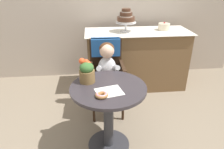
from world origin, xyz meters
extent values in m
plane|color=gray|center=(0.00, 0.00, 0.00)|extent=(8.00, 8.00, 0.00)
cylinder|color=#332D33|center=(0.00, 0.00, 0.70)|extent=(0.72, 0.72, 0.03)
cylinder|color=#333338|center=(0.00, 0.00, 0.34)|extent=(0.10, 0.10, 0.69)
cylinder|color=#333338|center=(0.00, 0.00, 0.01)|extent=(0.44, 0.44, 0.02)
cube|color=#332114|center=(0.03, 0.60, 0.47)|extent=(0.42, 0.42, 0.04)
cube|color=#332114|center=(0.03, 0.79, 0.72)|extent=(0.40, 0.04, 0.46)
cube|color=#332114|center=(-0.16, 0.60, 0.58)|extent=(0.04, 0.38, 0.18)
cube|color=#332114|center=(0.22, 0.60, 0.58)|extent=(0.04, 0.38, 0.18)
cube|color=#1E4C8C|center=(0.03, 0.79, 0.84)|extent=(0.36, 0.11, 0.22)
cylinder|color=#332114|center=(-0.15, 0.42, 0.23)|extent=(0.03, 0.03, 0.45)
cylinder|color=#332114|center=(0.21, 0.42, 0.23)|extent=(0.03, 0.03, 0.45)
cylinder|color=#332114|center=(-0.15, 0.78, 0.23)|extent=(0.03, 0.03, 0.45)
cylinder|color=#332114|center=(0.21, 0.78, 0.23)|extent=(0.03, 0.03, 0.45)
ellipsoid|color=silver|center=(0.03, 0.58, 0.64)|extent=(0.22, 0.16, 0.30)
sphere|color=#E0B293|center=(0.03, 0.57, 0.87)|extent=(0.17, 0.17, 0.17)
ellipsoid|color=#4C2D19|center=(0.03, 0.59, 0.89)|extent=(0.17, 0.17, 0.14)
cylinder|color=silver|center=(-0.06, 0.49, 0.69)|extent=(0.08, 0.23, 0.13)
sphere|color=#E0B293|center=(-0.05, 0.41, 0.62)|extent=(0.06, 0.06, 0.06)
cylinder|color=silver|center=(0.13, 0.49, 0.69)|extent=(0.08, 0.23, 0.13)
sphere|color=#E0B293|center=(0.12, 0.41, 0.62)|extent=(0.06, 0.06, 0.06)
cylinder|color=#3F4760|center=(-0.02, 0.50, 0.53)|extent=(0.09, 0.22, 0.09)
cylinder|color=#3F4760|center=(-0.02, 0.39, 0.36)|extent=(0.08, 0.08, 0.26)
cylinder|color=#3F4760|center=(0.09, 0.50, 0.53)|extent=(0.09, 0.22, 0.09)
cylinder|color=#3F4760|center=(0.09, 0.39, 0.36)|extent=(0.08, 0.08, 0.26)
cube|color=white|center=(0.00, -0.10, 0.72)|extent=(0.27, 0.24, 0.00)
torus|color=#AD7542|center=(-0.07, -0.17, 0.74)|extent=(0.11, 0.11, 0.03)
torus|color=pink|center=(-0.07, -0.17, 0.75)|extent=(0.10, 0.10, 0.02)
cylinder|color=brown|center=(-0.19, 0.12, 0.78)|extent=(0.15, 0.15, 0.12)
ellipsoid|color=#38662D|center=(-0.19, 0.12, 0.87)|extent=(0.14, 0.14, 0.10)
sphere|color=#E54C23|center=(-0.16, 0.12, 0.87)|extent=(0.06, 0.06, 0.06)
sphere|color=#E54C23|center=(-0.18, 0.14, 0.90)|extent=(0.06, 0.06, 0.06)
sphere|color=#E54C23|center=(-0.20, 0.16, 0.91)|extent=(0.06, 0.06, 0.06)
sphere|color=#E54C23|center=(-0.24, 0.15, 0.93)|extent=(0.06, 0.06, 0.06)
sphere|color=#E54C23|center=(-0.21, 0.10, 0.89)|extent=(0.06, 0.06, 0.06)
sphere|color=#E54C23|center=(-0.20, 0.08, 0.87)|extent=(0.05, 0.05, 0.05)
sphere|color=#E54C23|center=(-0.18, 0.10, 0.88)|extent=(0.05, 0.05, 0.05)
cube|color=brown|center=(0.55, 1.30, 0.45)|extent=(1.50, 0.56, 0.90)
cube|color=white|center=(0.55, 1.30, 0.90)|extent=(1.56, 0.62, 0.01)
cylinder|color=silver|center=(0.37, 1.30, 0.91)|extent=(0.16, 0.16, 0.01)
cylinder|color=silver|center=(0.37, 1.30, 0.97)|extent=(0.03, 0.03, 0.12)
cylinder|color=silver|center=(0.37, 1.30, 1.03)|extent=(0.30, 0.30, 0.01)
cylinder|color=#4C2D1E|center=(0.37, 1.30, 1.08)|extent=(0.26, 0.25, 0.08)
cylinder|color=white|center=(0.37, 1.30, 1.05)|extent=(0.26, 0.26, 0.01)
cylinder|color=#4C2D1E|center=(0.37, 1.30, 1.14)|extent=(0.18, 0.18, 0.06)
cylinder|color=white|center=(0.37, 1.30, 1.12)|extent=(0.18, 0.18, 0.01)
cylinder|color=#4C2D1E|center=(0.37, 1.30, 1.20)|extent=(0.13, 0.13, 0.05)
cylinder|color=white|center=(0.37, 1.30, 1.18)|extent=(0.13, 0.13, 0.01)
cylinder|color=beige|center=(0.95, 1.34, 0.95)|extent=(0.17, 0.17, 0.10)
sphere|color=red|center=(0.95, 1.34, 1.01)|extent=(0.02, 0.02, 0.02)
camera|label=1|loc=(-0.13, -1.69, 1.67)|focal=33.37mm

